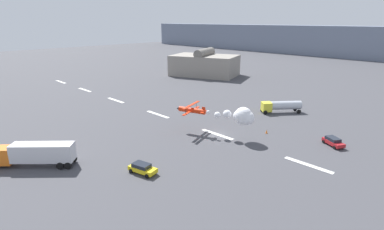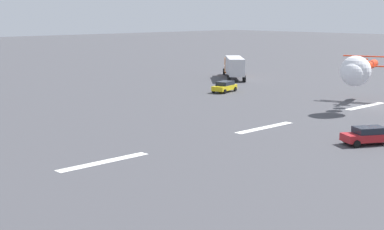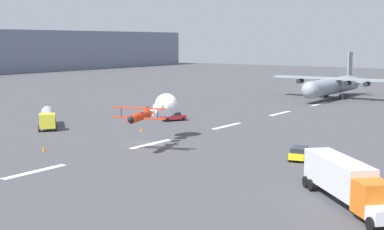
{
  "view_description": "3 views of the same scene",
  "coord_description": "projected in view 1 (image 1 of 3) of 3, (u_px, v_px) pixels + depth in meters",
  "views": [
    {
      "loc": [
        37.94,
        -44.34,
        22.09
      ],
      "look_at": [
        -4.84,
        -2.35,
        3.51
      ],
      "focal_mm": 28.88,
      "sensor_mm": 36.0,
      "label": 1
    },
    {
      "loc": [
        63.35,
        35.39,
        11.11
      ],
      "look_at": [
        29.09,
        0.0,
        2.47
      ],
      "focal_mm": 54.8,
      "sensor_mm": 36.0,
      "label": 2
    },
    {
      "loc": [
        -54.98,
        -46.8,
        13.93
      ],
      "look_at": [
        9.89,
        0.32,
        2.84
      ],
      "focal_mm": 50.59,
      "sensor_mm": 36.0,
      "label": 3
    }
  ],
  "objects": [
    {
      "name": "ground_plane",
      "position": [
        217.0,
        134.0,
        62.07
      ],
      "size": [
        440.0,
        440.0,
        0.0
      ],
      "primitive_type": "plane",
      "color": "#424247",
      "rests_on": "ground"
    },
    {
      "name": "runway_stripe_0",
      "position": [
        61.0,
        82.0,
        114.33
      ],
      "size": [
        8.0,
        0.9,
        0.01
      ],
      "primitive_type": "cube",
      "color": "white",
      "rests_on": "ground"
    },
    {
      "name": "runway_stripe_1",
      "position": [
        85.0,
        90.0,
        101.27
      ],
      "size": [
        8.0,
        0.9,
        0.01
      ],
      "primitive_type": "cube",
      "color": "white",
      "rests_on": "ground"
    },
    {
      "name": "runway_stripe_2",
      "position": [
        116.0,
        100.0,
        88.2
      ],
      "size": [
        8.0,
        0.9,
        0.01
      ],
      "primitive_type": "cube",
      "color": "white",
      "rests_on": "ground"
    },
    {
      "name": "runway_stripe_3",
      "position": [
        158.0,
        114.0,
        75.14
      ],
      "size": [
        8.0,
        0.9,
        0.01
      ],
      "primitive_type": "cube",
      "color": "white",
      "rests_on": "ground"
    },
    {
      "name": "runway_stripe_4",
      "position": [
        217.0,
        134.0,
        62.07
      ],
      "size": [
        8.0,
        0.9,
        0.01
      ],
      "primitive_type": "cube",
      "color": "white",
      "rests_on": "ground"
    },
    {
      "name": "runway_stripe_5",
      "position": [
        308.0,
        165.0,
        49.01
      ],
      "size": [
        8.0,
        0.9,
        0.01
      ],
      "primitive_type": "cube",
      "color": "white",
      "rests_on": "ground"
    },
    {
      "name": "stunt_biplane_red",
      "position": [
        237.0,
        116.0,
        58.64
      ],
      "size": [
        15.62,
        8.9,
        3.41
      ],
      "color": "red"
    },
    {
      "name": "semi_truck_orange",
      "position": [
        34.0,
        153.0,
        48.11
      ],
      "size": [
        11.25,
        11.65,
        3.7
      ],
      "color": "silver",
      "rests_on": "ground"
    },
    {
      "name": "fuel_tanker_truck",
      "position": [
        281.0,
        106.0,
        76.06
      ],
      "size": [
        8.09,
        9.1,
        2.9
      ],
      "color": "yellow",
      "rests_on": "ground"
    },
    {
      "name": "followme_car_yellow",
      "position": [
        142.0,
        168.0,
        46.2
      ],
      "size": [
        4.69,
        2.86,
        1.52
      ],
      "color": "yellow",
      "rests_on": "ground"
    },
    {
      "name": "airport_staff_sedan",
      "position": [
        333.0,
        141.0,
        56.32
      ],
      "size": [
        4.57,
        3.64,
        1.52
      ],
      "color": "#B21E23",
      "rests_on": "ground"
    },
    {
      "name": "hangar_building",
      "position": [
        204.0,
        65.0,
        126.53
      ],
      "size": [
        29.9,
        24.34,
        10.89
      ],
      "color": "gray",
      "rests_on": "ground"
    },
    {
      "name": "traffic_cone_near",
      "position": [
        203.0,
        113.0,
        75.19
      ],
      "size": [
        0.44,
        0.44,
        0.75
      ],
      "primitive_type": "cone",
      "color": "orange",
      "rests_on": "ground"
    },
    {
      "name": "traffic_cone_far",
      "position": [
        267.0,
        132.0,
        62.5
      ],
      "size": [
        0.44,
        0.44,
        0.75
      ],
      "primitive_type": "cone",
      "color": "orange",
      "rests_on": "ground"
    }
  ]
}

